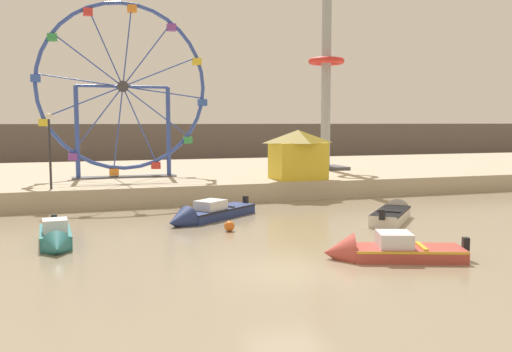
# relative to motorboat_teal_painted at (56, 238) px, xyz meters

# --- Properties ---
(ground_plane) EXTENTS (240.00, 240.00, 0.00)m
(ground_plane) POSITION_rel_motorboat_teal_painted_xyz_m (6.90, -5.79, -0.34)
(ground_plane) COLOR gray
(quay_promenade) EXTENTS (110.00, 21.94, 1.08)m
(quay_promenade) POSITION_rel_motorboat_teal_painted_xyz_m (6.90, 19.36, 0.20)
(quay_promenade) COLOR #B7A88E
(quay_promenade) RESTS_ON ground_plane
(distant_town_skyline) EXTENTS (140.00, 3.00, 4.40)m
(distant_town_skyline) POSITION_rel_motorboat_teal_painted_xyz_m (6.90, 38.39, 1.86)
(distant_town_skyline) COLOR #564C47
(distant_town_skyline) RESTS_ON ground_plane
(motorboat_teal_painted) EXTENTS (1.29, 4.07, 1.26)m
(motorboat_teal_painted) POSITION_rel_motorboat_teal_painted_xyz_m (0.00, 0.00, 0.00)
(motorboat_teal_painted) COLOR teal
(motorboat_teal_painted) RESTS_ON ground_plane
(motorboat_navy_blue) EXTENTS (5.20, 4.41, 1.31)m
(motorboat_navy_blue) POSITION_rel_motorboat_teal_painted_xyz_m (6.44, 3.60, -0.04)
(motorboat_navy_blue) COLOR navy
(motorboat_navy_blue) RESTS_ON ground_plane
(motorboat_white_red_stripe) EXTENTS (4.06, 4.29, 1.18)m
(motorboat_white_red_stripe) POSITION_rel_motorboat_teal_painted_xyz_m (15.00, 1.18, -0.05)
(motorboat_white_red_stripe) COLOR silver
(motorboat_white_red_stripe) RESTS_ON ground_plane
(motorboat_faded_red) EXTENTS (4.81, 2.84, 1.38)m
(motorboat_faded_red) POSITION_rel_motorboat_teal_painted_xyz_m (10.48, -5.35, -0.06)
(motorboat_faded_red) COLOR #B24238
(motorboat_faded_red) RESTS_ON ground_plane
(ferris_wheel_blue_frame) EXTENTS (10.75, 1.20, 11.00)m
(ferris_wheel_blue_frame) POSITION_rel_motorboat_teal_painted_xyz_m (3.68, 14.56, 6.26)
(ferris_wheel_blue_frame) COLOR #334CA8
(ferris_wheel_blue_frame) RESTS_ON quay_promenade
(drop_tower_steel_tower) EXTENTS (2.80, 2.80, 13.97)m
(drop_tower_steel_tower) POSITION_rel_motorboat_teal_painted_xyz_m (18.42, 16.12, 7.10)
(drop_tower_steel_tower) COLOR #999EA3
(drop_tower_steel_tower) RESTS_ON quay_promenade
(carnival_booth_yellow_awning) EXTENTS (3.44, 2.72, 3.03)m
(carnival_booth_yellow_awning) POSITION_rel_motorboat_teal_painted_xyz_m (13.81, 10.22, 2.31)
(carnival_booth_yellow_awning) COLOR yellow
(carnival_booth_yellow_awning) RESTS_ON quay_promenade
(promenade_lamp_near) EXTENTS (0.32, 0.32, 3.98)m
(promenade_lamp_near) POSITION_rel_motorboat_teal_painted_xyz_m (-0.52, 9.40, 3.33)
(promenade_lamp_near) COLOR #2D2D33
(promenade_lamp_near) RESTS_ON quay_promenade
(mooring_buoy_orange) EXTENTS (0.44, 0.44, 0.44)m
(mooring_buoy_orange) POSITION_rel_motorboat_teal_painted_xyz_m (6.87, 0.85, -0.12)
(mooring_buoy_orange) COLOR orange
(mooring_buoy_orange) RESTS_ON ground_plane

